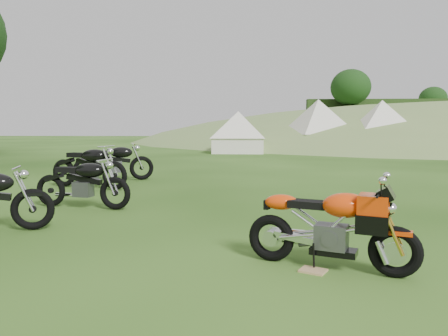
# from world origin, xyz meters

# --- Properties ---
(ground) EXTENTS (120.00, 120.00, 0.00)m
(ground) POSITION_xyz_m (0.00, 0.00, 0.00)
(ground) COLOR #1B3D0D
(ground) RESTS_ON ground
(sport_motorcycle) EXTENTS (1.82, 1.07, 1.07)m
(sport_motorcycle) POSITION_xyz_m (1.01, -1.54, 0.53)
(sport_motorcycle) COLOR red
(sport_motorcycle) RESTS_ON ground
(plywood_board) EXTENTS (0.34, 0.31, 0.02)m
(plywood_board) POSITION_xyz_m (0.82, -1.65, 0.01)
(plywood_board) COLOR tan
(plywood_board) RESTS_ON ground
(vintage_moto_b) EXTENTS (1.96, 0.81, 1.01)m
(vintage_moto_b) POSITION_xyz_m (-3.03, 1.73, 0.50)
(vintage_moto_b) COLOR black
(vintage_moto_b) RESTS_ON ground
(vintage_moto_c) EXTENTS (2.23, 1.19, 1.15)m
(vintage_moto_c) POSITION_xyz_m (-3.88, 4.32, 0.57)
(vintage_moto_c) COLOR black
(vintage_moto_c) RESTS_ON ground
(vintage_moto_d) EXTENTS (2.17, 1.21, 1.12)m
(vintage_moto_d) POSITION_xyz_m (-3.69, 5.80, 0.56)
(vintage_moto_d) COLOR black
(vintage_moto_d) RESTS_ON ground
(tent_left) EXTENTS (2.88, 2.88, 2.48)m
(tent_left) POSITION_xyz_m (-0.56, 19.07, 1.24)
(tent_left) COLOR silver
(tent_left) RESTS_ON ground
(tent_mid) EXTENTS (4.41, 4.41, 2.98)m
(tent_mid) POSITION_xyz_m (4.46, 22.15, 1.49)
(tent_mid) COLOR beige
(tent_mid) RESTS_ON ground
(tent_right) EXTENTS (3.56, 3.56, 2.91)m
(tent_right) POSITION_xyz_m (8.17, 21.13, 1.46)
(tent_right) COLOR silver
(tent_right) RESTS_ON ground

